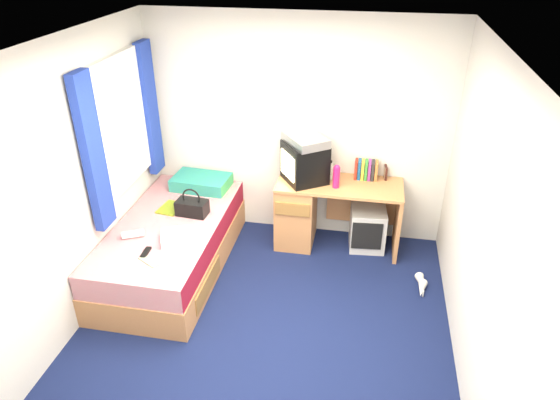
% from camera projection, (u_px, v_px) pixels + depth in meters
% --- Properties ---
extents(ground, '(3.40, 3.40, 0.00)m').
position_uv_depth(ground, '(264.00, 327.00, 4.38)').
color(ground, '#0C1438').
rests_on(ground, ground).
extents(room_shell, '(3.40, 3.40, 3.40)m').
position_uv_depth(room_shell, '(261.00, 180.00, 3.67)').
color(room_shell, white).
rests_on(room_shell, ground).
extents(bed, '(1.01, 2.00, 0.54)m').
position_uv_depth(bed, '(172.00, 245.00, 5.03)').
color(bed, tan).
rests_on(bed, ground).
extents(pillow, '(0.63, 0.43, 0.13)m').
position_uv_depth(pillow, '(201.00, 182.00, 5.51)').
color(pillow, '#1865A1').
rests_on(pillow, bed).
extents(desk, '(1.30, 0.55, 0.75)m').
position_uv_depth(desk, '(312.00, 209.00, 5.38)').
color(desk, tan).
rests_on(desk, ground).
extents(storage_cube, '(0.40, 0.40, 0.46)m').
position_uv_depth(storage_cube, '(367.00, 228.00, 5.38)').
color(storage_cube, silver).
rests_on(storage_cube, ground).
extents(crt_tv, '(0.54, 0.55, 0.41)m').
position_uv_depth(crt_tv, '(304.00, 162.00, 5.13)').
color(crt_tv, black).
rests_on(crt_tv, desk).
extents(vcr, '(0.54, 0.56, 0.09)m').
position_uv_depth(vcr, '(305.00, 140.00, 5.01)').
color(vcr, '#A9A9AB').
rests_on(vcr, crt_tv).
extents(book_row, '(0.24, 0.13, 0.20)m').
position_uv_depth(book_row, '(366.00, 170.00, 5.22)').
color(book_row, maroon).
rests_on(book_row, desk).
extents(picture_frame, '(0.04, 0.12, 0.14)m').
position_uv_depth(picture_frame, '(386.00, 172.00, 5.23)').
color(picture_frame, black).
rests_on(picture_frame, desk).
extents(pink_water_bottle, '(0.08, 0.08, 0.22)m').
position_uv_depth(pink_water_bottle, '(336.00, 177.00, 5.04)').
color(pink_water_bottle, '#BE1A5C').
rests_on(pink_water_bottle, desk).
extents(aerosol_can, '(0.07, 0.07, 0.19)m').
position_uv_depth(aerosol_can, '(330.00, 171.00, 5.20)').
color(aerosol_can, silver).
rests_on(aerosol_can, desk).
extents(handbag, '(0.32, 0.20, 0.29)m').
position_uv_depth(handbag, '(192.00, 207.00, 4.99)').
color(handbag, black).
rests_on(handbag, bed).
extents(towel, '(0.34, 0.32, 0.09)m').
position_uv_depth(towel, '(177.00, 237.00, 4.57)').
color(towel, white).
rests_on(towel, bed).
extents(magazine, '(0.25, 0.31, 0.01)m').
position_uv_depth(magazine, '(171.00, 208.00, 5.12)').
color(magazine, '#D1F81B').
rests_on(magazine, bed).
extents(water_bottle, '(0.21, 0.15, 0.07)m').
position_uv_depth(water_bottle, '(133.00, 234.00, 4.64)').
color(water_bottle, white).
rests_on(water_bottle, bed).
extents(colour_swatch_fan, '(0.22, 0.16, 0.01)m').
position_uv_depth(colour_swatch_fan, '(148.00, 262.00, 4.31)').
color(colour_swatch_fan, yellow).
rests_on(colour_swatch_fan, bed).
extents(remote_control, '(0.06, 0.16, 0.02)m').
position_uv_depth(remote_control, '(146.00, 252.00, 4.42)').
color(remote_control, black).
rests_on(remote_control, bed).
extents(window_assembly, '(0.11, 1.42, 1.40)m').
position_uv_depth(window_assembly, '(122.00, 127.00, 4.72)').
color(window_assembly, silver).
rests_on(window_assembly, room_shell).
extents(white_heels, '(0.13, 0.33, 0.09)m').
position_uv_depth(white_heels, '(421.00, 286.00, 4.82)').
color(white_heels, silver).
rests_on(white_heels, ground).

